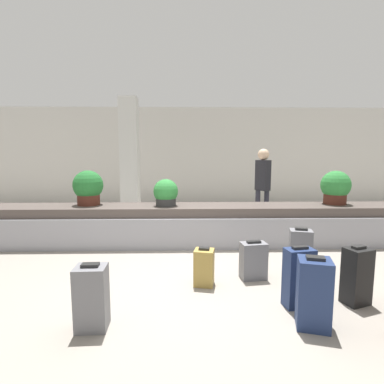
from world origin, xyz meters
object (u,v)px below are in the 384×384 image
object	(u,v)px
suitcase_4	(204,267)
pillar	(130,156)
suitcase_6	(299,278)
suitcase_3	(253,260)
potted_plant_2	(166,193)
suitcase_7	(357,276)
suitcase_0	(314,293)
potted_plant_1	(335,187)
traveler_0	(263,180)
potted_plant_0	(88,188)
suitcase_5	(300,255)
suitcase_2	(92,297)

from	to	relation	value
suitcase_4	pillar	bearing A→B (deg)	122.11
suitcase_6	suitcase_3	bearing A→B (deg)	103.30
suitcase_4	potted_plant_2	world-z (taller)	potted_plant_2
pillar	suitcase_7	distance (m)	6.45
suitcase_0	potted_plant_1	xyz separation A→B (m)	(1.63, 2.89, 0.69)
traveler_0	suitcase_3	bearing A→B (deg)	133.34
potted_plant_1	potted_plant_2	world-z (taller)	potted_plant_1
suitcase_0	traveler_0	size ratio (longest dim) A/B	0.40
pillar	potted_plant_0	world-z (taller)	pillar
potted_plant_1	traveler_0	bearing A→B (deg)	136.85
suitcase_0	traveler_0	xyz separation A→B (m)	(0.51, 3.94, 0.74)
pillar	suitcase_5	distance (m)	5.70
suitcase_0	potted_plant_0	bearing A→B (deg)	151.91
potted_plant_1	potted_plant_0	bearing A→B (deg)	179.85
potted_plant_2	suitcase_6	bearing A→B (deg)	-56.19
suitcase_4	traveler_0	size ratio (longest dim) A/B	0.28
suitcase_3	suitcase_5	xyz separation A→B (m)	(0.61, -0.05, 0.09)
suitcase_3	suitcase_5	world-z (taller)	suitcase_5
pillar	potted_plant_1	size ratio (longest dim) A/B	5.04
suitcase_3	suitcase_5	size ratio (longest dim) A/B	0.74
suitcase_2	suitcase_5	size ratio (longest dim) A/B	0.92
suitcase_6	suitcase_5	bearing A→B (deg)	57.83
suitcase_0	suitcase_2	xyz separation A→B (m)	(-2.12, 0.02, -0.03)
suitcase_2	suitcase_7	size ratio (longest dim) A/B	0.97
suitcase_0	suitcase_7	world-z (taller)	suitcase_0
suitcase_2	potted_plant_1	distance (m)	4.77
suitcase_4	potted_plant_0	bearing A→B (deg)	148.14
suitcase_3	potted_plant_1	size ratio (longest dim) A/B	0.82
pillar	suitcase_5	xyz separation A→B (m)	(3.06, -4.64, -1.26)
suitcase_7	suitcase_2	bearing A→B (deg)	169.20
potted_plant_1	traveler_0	world-z (taller)	traveler_0
potted_plant_0	traveler_0	xyz separation A→B (m)	(3.55, 1.04, 0.04)
suitcase_4	suitcase_3	bearing A→B (deg)	27.34
suitcase_2	suitcase_4	bearing A→B (deg)	37.20
pillar	suitcase_6	size ratio (longest dim) A/B	4.72
suitcase_0	potted_plant_2	world-z (taller)	potted_plant_2
suitcase_7	traveler_0	world-z (taller)	traveler_0
pillar	suitcase_5	world-z (taller)	pillar
suitcase_2	pillar	bearing A→B (deg)	94.17
suitcase_0	suitcase_3	size ratio (longest dim) A/B	1.35
suitcase_3	traveler_0	world-z (taller)	traveler_0
suitcase_3	traveler_0	xyz separation A→B (m)	(0.83, 2.80, 0.83)
suitcase_4	potted_plant_1	world-z (taller)	potted_plant_1
pillar	suitcase_4	world-z (taller)	pillar
suitcase_4	suitcase_6	xyz separation A→B (m)	(1.00, -0.56, 0.09)
suitcase_5	traveler_0	distance (m)	2.94
suitcase_5	suitcase_7	xyz separation A→B (m)	(0.38, -0.66, -0.02)
pillar	suitcase_6	distance (m)	6.16
suitcase_7	suitcase_4	bearing A→B (deg)	143.51
suitcase_2	potted_plant_2	size ratio (longest dim) A/B	1.30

